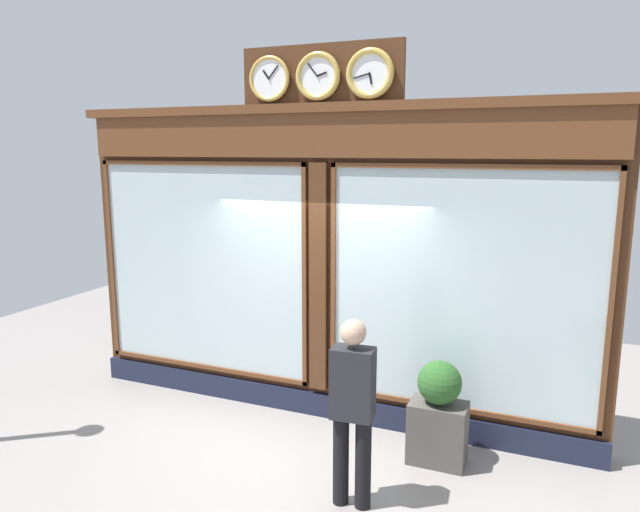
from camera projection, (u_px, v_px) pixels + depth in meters
shop_facade at (324, 262)px, 6.60m from camera, size 6.26×0.42×4.17m
pedestrian at (353, 405)px, 4.92m from camera, size 0.38×0.25×1.69m
planter_box at (438, 433)px, 5.73m from camera, size 0.56×0.36×0.62m
planter_shrub at (440, 383)px, 5.64m from camera, size 0.43×0.43×0.43m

